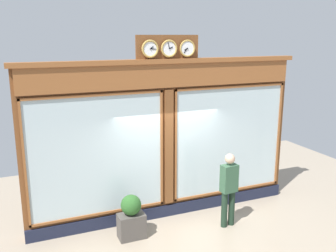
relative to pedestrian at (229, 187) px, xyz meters
The scene contains 4 objects.
shop_facade 1.78m from the pedestrian, 46.28° to the right, with size 6.53×0.42×4.19m.
pedestrian is the anchor object (origin of this frame).
planter_box 2.28m from the pedestrian, ahead, with size 0.56×0.36×0.53m, color #4C4742.
planter_shrub 2.18m from the pedestrian, ahead, with size 0.43×0.43×0.43m, color #285623.
Camera 1 is at (3.18, 7.59, 4.18)m, focal length 40.27 mm.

